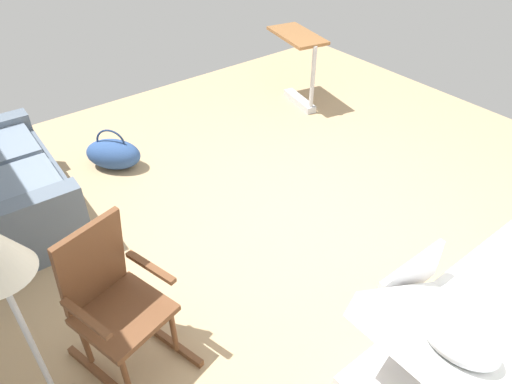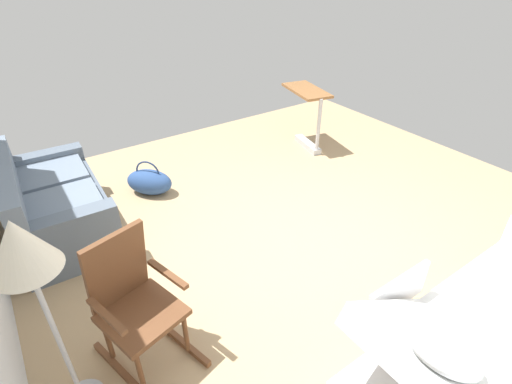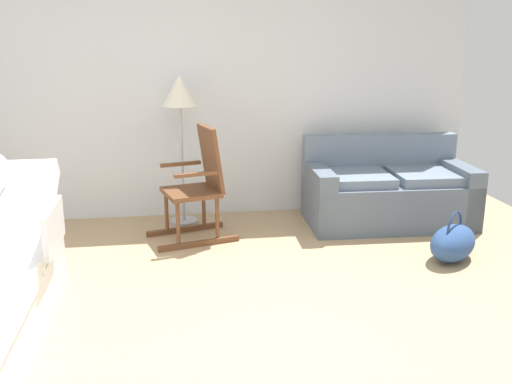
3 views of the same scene
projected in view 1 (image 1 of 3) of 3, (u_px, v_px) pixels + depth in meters
name	position (u px, v px, depth m)	size (l,w,h in m)	color
ground_plane	(303.00, 220.00, 4.14)	(6.40, 6.40, 0.00)	tan
hospital_bed	(501.00, 340.00, 2.80)	(1.05, 2.07, 1.08)	silver
couch	(3.00, 189.00, 4.00)	(1.63, 0.90, 0.85)	slate
rocking_chair	(114.00, 302.00, 2.78)	(0.86, 0.65, 1.05)	brown
overbed_table	(299.00, 61.00, 5.65)	(0.88, 0.56, 0.84)	#B2B5BA
duffel_bag	(113.00, 154.00, 4.72)	(0.63, 0.61, 0.43)	#2D4C84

